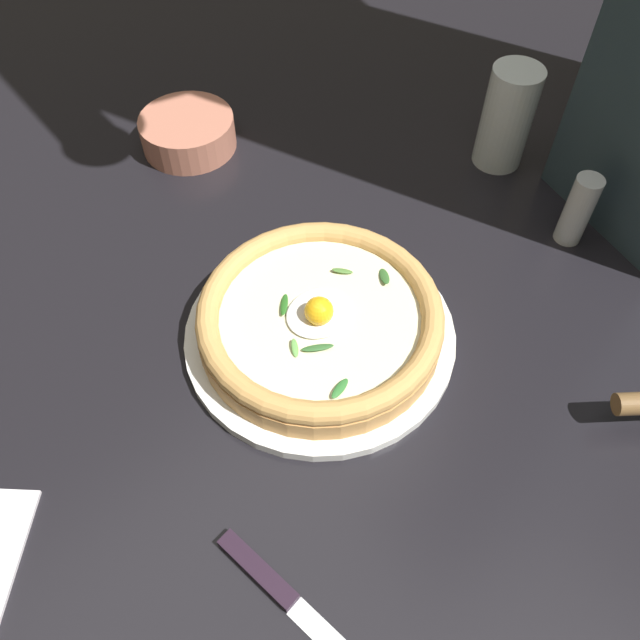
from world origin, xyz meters
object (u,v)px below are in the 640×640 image
(side_bowl, at_px, (188,133))
(drinking_glass, at_px, (505,124))
(pizza, at_px, (320,319))
(pepper_shaker, at_px, (578,210))
(table_knife, at_px, (285,596))

(side_bowl, relative_size, drinking_glass, 0.95)
(pizza, relative_size, drinking_glass, 1.91)
(pepper_shaker, bearing_deg, side_bowl, 117.51)
(pizza, xyz_separation_m, pepper_shaker, (0.32, -0.09, 0.01))
(pizza, bearing_deg, drinking_glass, 8.81)
(pizza, height_order, pepper_shaker, pepper_shaker)
(table_knife, bearing_deg, drinking_glass, 22.11)
(table_knife, xyz_separation_m, pepper_shaker, (0.52, 0.08, 0.04))
(drinking_glass, bearing_deg, pizza, -171.19)
(drinking_glass, bearing_deg, pepper_shaker, -109.28)
(side_bowl, relative_size, pepper_shaker, 1.39)
(table_knife, bearing_deg, pizza, 41.27)
(drinking_glass, relative_size, pepper_shaker, 1.46)
(table_knife, xyz_separation_m, drinking_glass, (0.58, 0.23, 0.05))
(table_knife, distance_m, drinking_glass, 0.62)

